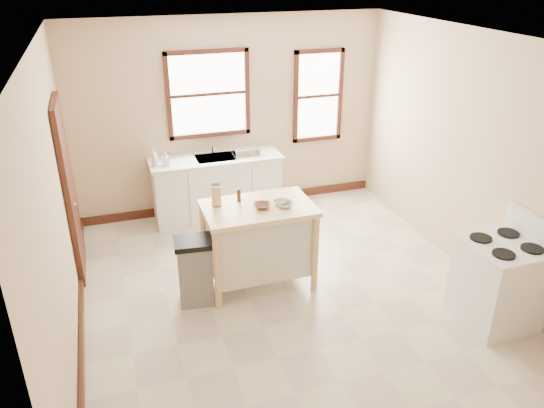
{
  "coord_description": "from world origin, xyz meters",
  "views": [
    {
      "loc": [
        -1.72,
        -4.73,
        3.5
      ],
      "look_at": [
        -0.05,
        0.4,
        0.96
      ],
      "focal_mm": 35.0,
      "sensor_mm": 36.0,
      "label": 1
    }
  ],
  "objects_px": {
    "knife_block": "(217,197)",
    "gas_stove": "(500,271)",
    "pepper_grinder": "(239,195)",
    "soap_bottle_b": "(166,159)",
    "soap_bottle_a": "(154,158)",
    "bowl_b": "(281,203)",
    "bowl_a": "(262,206)",
    "bowl_c": "(285,204)",
    "dish_rack": "(246,152)",
    "kitchen_island": "(259,245)",
    "trash_bin": "(195,271)"
  },
  "relations": [
    {
      "from": "knife_block",
      "to": "gas_stove",
      "type": "bearing_deg",
      "value": -13.6
    },
    {
      "from": "pepper_grinder",
      "to": "gas_stove",
      "type": "relative_size",
      "value": 0.13
    },
    {
      "from": "soap_bottle_b",
      "to": "knife_block",
      "type": "bearing_deg",
      "value": -75.74
    },
    {
      "from": "soap_bottle_a",
      "to": "bowl_b",
      "type": "xyz_separation_m",
      "value": [
        1.18,
        -1.82,
        -0.02
      ]
    },
    {
      "from": "soap_bottle_b",
      "to": "bowl_a",
      "type": "distance_m",
      "value": 2.01
    },
    {
      "from": "bowl_c",
      "to": "gas_stove",
      "type": "height_order",
      "value": "gas_stove"
    },
    {
      "from": "soap_bottle_b",
      "to": "dish_rack",
      "type": "xyz_separation_m",
      "value": [
        1.13,
        0.04,
        -0.04
      ]
    },
    {
      "from": "knife_block",
      "to": "gas_stove",
      "type": "distance_m",
      "value": 3.06
    },
    {
      "from": "gas_stove",
      "to": "kitchen_island",
      "type": "bearing_deg",
      "value": 146.41
    },
    {
      "from": "kitchen_island",
      "to": "bowl_c",
      "type": "xyz_separation_m",
      "value": [
        0.28,
        -0.1,
        0.53
      ]
    },
    {
      "from": "soap_bottle_b",
      "to": "pepper_grinder",
      "type": "bearing_deg",
      "value": -67.14
    },
    {
      "from": "soap_bottle_b",
      "to": "bowl_b",
      "type": "distance_m",
      "value": 2.08
    },
    {
      "from": "pepper_grinder",
      "to": "bowl_b",
      "type": "distance_m",
      "value": 0.48
    },
    {
      "from": "bowl_c",
      "to": "bowl_b",
      "type": "bearing_deg",
      "value": 103.59
    },
    {
      "from": "pepper_grinder",
      "to": "bowl_b",
      "type": "xyz_separation_m",
      "value": [
        0.43,
        -0.22,
        -0.06
      ]
    },
    {
      "from": "bowl_a",
      "to": "bowl_b",
      "type": "height_order",
      "value": "bowl_a"
    },
    {
      "from": "bowl_b",
      "to": "trash_bin",
      "type": "height_order",
      "value": "bowl_b"
    },
    {
      "from": "soap_bottle_b",
      "to": "gas_stove",
      "type": "height_order",
      "value": "gas_stove"
    },
    {
      "from": "bowl_a",
      "to": "gas_stove",
      "type": "relative_size",
      "value": 0.16
    },
    {
      "from": "trash_bin",
      "to": "gas_stove",
      "type": "bearing_deg",
      "value": -17.98
    },
    {
      "from": "bowl_a",
      "to": "soap_bottle_a",
      "type": "bearing_deg",
      "value": 117.08
    },
    {
      "from": "bowl_b",
      "to": "gas_stove",
      "type": "xyz_separation_m",
      "value": [
        1.88,
        -1.39,
        -0.43
      ]
    },
    {
      "from": "soap_bottle_b",
      "to": "bowl_b",
      "type": "relative_size",
      "value": 1.12
    },
    {
      "from": "dish_rack",
      "to": "trash_bin",
      "type": "distance_m",
      "value": 2.34
    },
    {
      "from": "soap_bottle_a",
      "to": "pepper_grinder",
      "type": "relative_size",
      "value": 1.56
    },
    {
      "from": "bowl_c",
      "to": "gas_stove",
      "type": "relative_size",
      "value": 0.15
    },
    {
      "from": "knife_block",
      "to": "pepper_grinder",
      "type": "relative_size",
      "value": 1.33
    },
    {
      "from": "bowl_a",
      "to": "bowl_b",
      "type": "relative_size",
      "value": 1.23
    },
    {
      "from": "soap_bottle_a",
      "to": "kitchen_island",
      "type": "bearing_deg",
      "value": -74.63
    },
    {
      "from": "kitchen_island",
      "to": "trash_bin",
      "type": "relative_size",
      "value": 1.57
    },
    {
      "from": "soap_bottle_a",
      "to": "dish_rack",
      "type": "xyz_separation_m",
      "value": [
        1.28,
        0.03,
        -0.07
      ]
    },
    {
      "from": "bowl_a",
      "to": "trash_bin",
      "type": "bearing_deg",
      "value": -173.93
    },
    {
      "from": "soap_bottle_a",
      "to": "gas_stove",
      "type": "xyz_separation_m",
      "value": [
        3.05,
        -3.21,
        -0.45
      ]
    },
    {
      "from": "soap_bottle_b",
      "to": "knife_block",
      "type": "relative_size",
      "value": 0.87
    },
    {
      "from": "soap_bottle_b",
      "to": "bowl_b",
      "type": "xyz_separation_m",
      "value": [
        1.03,
        -1.81,
        0.01
      ]
    },
    {
      "from": "dish_rack",
      "to": "bowl_c",
      "type": "height_order",
      "value": "bowl_c"
    },
    {
      "from": "soap_bottle_b",
      "to": "pepper_grinder",
      "type": "height_order",
      "value": "pepper_grinder"
    },
    {
      "from": "kitchen_island",
      "to": "trash_bin",
      "type": "bearing_deg",
      "value": -169.64
    },
    {
      "from": "pepper_grinder",
      "to": "bowl_b",
      "type": "relative_size",
      "value": 0.96
    },
    {
      "from": "pepper_grinder",
      "to": "trash_bin",
      "type": "xyz_separation_m",
      "value": [
        -0.6,
        -0.33,
        -0.68
      ]
    },
    {
      "from": "bowl_b",
      "to": "soap_bottle_a",
      "type": "bearing_deg",
      "value": 122.82
    },
    {
      "from": "bowl_a",
      "to": "pepper_grinder",
      "type": "bearing_deg",
      "value": 129.16
    },
    {
      "from": "dish_rack",
      "to": "pepper_grinder",
      "type": "xyz_separation_m",
      "value": [
        -0.53,
        -1.64,
        0.11
      ]
    },
    {
      "from": "soap_bottle_a",
      "to": "trash_bin",
      "type": "bearing_deg",
      "value": -97.26
    },
    {
      "from": "pepper_grinder",
      "to": "gas_stove",
      "type": "height_order",
      "value": "gas_stove"
    },
    {
      "from": "trash_bin",
      "to": "gas_stove",
      "type": "height_order",
      "value": "gas_stove"
    },
    {
      "from": "soap_bottle_a",
      "to": "bowl_c",
      "type": "distance_m",
      "value": 2.24
    },
    {
      "from": "kitchen_island",
      "to": "gas_stove",
      "type": "distance_m",
      "value": 2.57
    },
    {
      "from": "soap_bottle_a",
      "to": "trash_bin",
      "type": "xyz_separation_m",
      "value": [
        0.15,
        -1.93,
        -0.65
      ]
    },
    {
      "from": "soap_bottle_b",
      "to": "dish_rack",
      "type": "distance_m",
      "value": 1.14
    }
  ]
}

